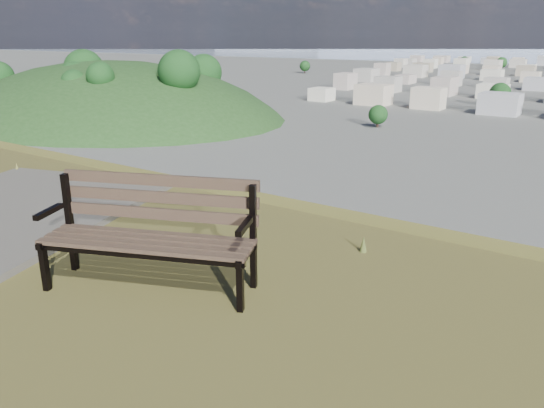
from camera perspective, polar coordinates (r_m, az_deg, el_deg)
The scene contains 2 objects.
park_bench at distance 4.98m, azimuth -12.84°, elevation -2.45°, with size 2.02×1.30×1.01m.
green_wooded_hill at distance 195.61m, azimuth -16.75°, elevation 9.10°, with size 146.73×117.39×73.37m.
Camera 1 is at (4.59, -1.76, 27.26)m, focal length 35.00 mm.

